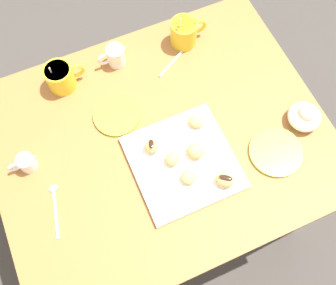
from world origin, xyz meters
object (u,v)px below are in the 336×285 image
(coffee_mug_yellow_right, at_px, (184,32))
(beignet_5, at_px, (189,177))
(beignet_3, at_px, (196,122))
(dining_table, at_px, (161,153))
(saucer_lime_right, at_px, (276,152))
(beignet_0, at_px, (174,158))
(beignet_1, at_px, (225,180))
(cream_pitcher_white, at_px, (115,55))
(chocolate_sauce_pitcher, at_px, (26,163))
(saucer_lime_left, at_px, (117,115))
(beignet_2, at_px, (152,147))
(coffee_mug_yellow_left, at_px, (61,77))
(ice_cream_bowl, at_px, (305,116))
(beignet_4, at_px, (196,151))
(pastry_plate_square, at_px, (183,162))

(coffee_mug_yellow_right, relative_size, beignet_5, 3.09)
(beignet_5, bearing_deg, beignet_3, 57.67)
(dining_table, distance_m, saucer_lime_right, 0.38)
(beignet_0, bearing_deg, beignet_1, -48.06)
(dining_table, height_order, beignet_5, beignet_5)
(beignet_1, xyz_separation_m, beignet_5, (-0.09, 0.05, -0.00))
(cream_pitcher_white, relative_size, chocolate_sauce_pitcher, 1.14)
(saucer_lime_left, bearing_deg, chocolate_sauce_pitcher, -169.93)
(beignet_0, height_order, beignet_1, same)
(coffee_mug_yellow_right, xyz_separation_m, beignet_2, (-0.26, -0.34, -0.01))
(coffee_mug_yellow_left, distance_m, saucer_lime_left, 0.22)
(beignet_0, relative_size, beignet_3, 0.93)
(beignet_2, bearing_deg, coffee_mug_yellow_right, 52.07)
(beignet_3, distance_m, beignet_5, 0.18)
(coffee_mug_yellow_right, height_order, saucer_lime_right, coffee_mug_yellow_right)
(ice_cream_bowl, relative_size, beignet_0, 2.23)
(coffee_mug_yellow_left, xyz_separation_m, beignet_4, (0.29, -0.40, -0.01))
(chocolate_sauce_pitcher, relative_size, beignet_2, 2.19)
(cream_pitcher_white, relative_size, beignet_0, 2.23)
(pastry_plate_square, distance_m, chocolate_sauce_pitcher, 0.47)
(saucer_lime_right, bearing_deg, beignet_1, -172.75)
(dining_table, xyz_separation_m, ice_cream_bowl, (0.44, -0.13, 0.16))
(beignet_3, bearing_deg, ice_cream_bowl, -20.72)
(saucer_lime_left, height_order, saucer_lime_right, same)
(beignet_0, bearing_deg, dining_table, 92.58)
(cream_pitcher_white, distance_m, saucer_lime_right, 0.61)
(pastry_plate_square, bearing_deg, beignet_4, 11.34)
(beignet_1, bearing_deg, pastry_plate_square, 128.12)
(saucer_lime_right, bearing_deg, cream_pitcher_white, 123.09)
(coffee_mug_yellow_right, relative_size, beignet_3, 2.84)
(coffee_mug_yellow_left, relative_size, beignet_0, 2.89)
(beignet_1, bearing_deg, coffee_mug_yellow_left, 122.45)
(coffee_mug_yellow_right, bearing_deg, beignet_2, -127.93)
(dining_table, bearing_deg, ice_cream_bowl, -16.17)
(ice_cream_bowl, relative_size, beignet_4, 1.96)
(dining_table, distance_m, cream_pitcher_white, 0.36)
(beignet_1, relative_size, beignet_2, 1.33)
(pastry_plate_square, distance_m, saucer_lime_left, 0.27)
(beignet_5, bearing_deg, saucer_lime_left, 112.05)
(saucer_lime_right, xyz_separation_m, beignet_0, (-0.30, 0.10, 0.03))
(cream_pitcher_white, relative_size, saucer_lime_right, 0.63)
(beignet_2, bearing_deg, pastry_plate_square, -46.53)
(cream_pitcher_white, height_order, beignet_1, cream_pitcher_white)
(chocolate_sauce_pitcher, bearing_deg, saucer_lime_left, 10.07)
(coffee_mug_yellow_right, distance_m, saucer_lime_right, 0.50)
(ice_cream_bowl, distance_m, saucer_lime_right, 0.15)
(coffee_mug_yellow_right, bearing_deg, beignet_3, -108.14)
(saucer_lime_left, height_order, beignet_1, beignet_1)
(saucer_lime_left, bearing_deg, pastry_plate_square, -61.59)
(beignet_1, xyz_separation_m, beignet_2, (-0.16, 0.18, 0.00))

